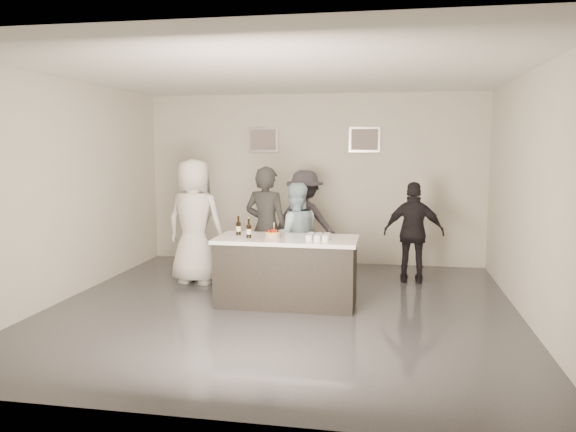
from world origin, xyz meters
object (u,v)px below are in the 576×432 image
object	(u,v)px
beer_bottle_b	(249,228)
person_guest_left	(195,222)
person_main_blue	(295,236)
beer_bottle_a	(238,225)
person_guest_right	(414,232)
bar_counter	(287,271)
cake	(273,235)
person_main_black	(266,228)
person_guest_back	(305,222)

from	to	relation	value
beer_bottle_b	person_guest_left	distance (m)	1.51
beer_bottle_b	person_main_blue	bearing A→B (deg)	65.26
beer_bottle_b	beer_bottle_a	bearing A→B (deg)	132.46
person_main_blue	person_guest_right	size ratio (longest dim) A/B	1.01
beer_bottle_b	person_guest_right	distance (m)	2.75
bar_counter	cake	distance (m)	0.52
cake	person_main_black	xyz separation A→B (m)	(-0.26, 0.78, -0.03)
person_main_blue	person_guest_right	distance (m)	1.86
beer_bottle_a	person_guest_back	distance (m)	1.85
beer_bottle_a	person_guest_right	bearing A→B (deg)	31.30
person_guest_left	person_guest_back	size ratio (longest dim) A/B	1.12
cake	person_guest_right	distance (m)	2.47
cake	person_main_blue	distance (m)	0.93
person_main_blue	person_guest_back	world-z (taller)	person_guest_back
cake	person_main_black	distance (m)	0.82
person_main_black	person_guest_right	bearing A→B (deg)	-145.95
person_main_blue	person_guest_back	xyz separation A→B (m)	(-0.01, 0.98, 0.07)
person_guest_left	beer_bottle_a	bearing A→B (deg)	147.82
person_main_blue	person_guest_back	distance (m)	0.98
beer_bottle_b	person_guest_back	size ratio (longest dim) A/B	0.15
cake	beer_bottle_a	distance (m)	0.54
cake	beer_bottle_a	world-z (taller)	beer_bottle_a
person_guest_back	beer_bottle_b	bearing A→B (deg)	90.46
person_guest_right	person_guest_back	distance (m)	1.76
person_guest_back	cake	bearing A→B (deg)	99.09
bar_counter	beer_bottle_a	bearing A→B (deg)	171.60
beer_bottle_b	person_guest_left	world-z (taller)	person_guest_left
cake	person_guest_left	bearing A→B (deg)	146.05
beer_bottle_b	person_main_blue	distance (m)	1.10
person_main_blue	cake	bearing A→B (deg)	62.40
bar_counter	person_guest_right	distance (m)	2.32
person_guest_left	person_main_blue	bearing A→B (deg)	-172.59
person_main_black	person_guest_back	size ratio (longest dim) A/B	1.06
beer_bottle_a	person_guest_right	size ratio (longest dim) A/B	0.17
cake	person_guest_left	size ratio (longest dim) A/B	0.11
beer_bottle_a	person_guest_left	distance (m)	1.21
person_guest_left	bar_counter	bearing A→B (deg)	159.64
beer_bottle_a	beer_bottle_b	world-z (taller)	same
person_main_black	beer_bottle_a	bearing A→B (deg)	81.54
beer_bottle_b	bar_counter	bearing A→B (deg)	13.73
bar_counter	person_main_blue	xyz separation A→B (m)	(-0.03, 0.85, 0.33)
beer_bottle_a	beer_bottle_b	distance (m)	0.30
beer_bottle_b	person_guest_right	bearing A→B (deg)	37.39
bar_counter	person_main_blue	distance (m)	0.92
person_main_blue	beer_bottle_a	bearing A→B (deg)	30.57
beer_bottle_b	person_guest_left	xyz separation A→B (m)	(-1.11, 1.02, -0.08)
beer_bottle_b	person_guest_back	distance (m)	2.01
person_main_black	person_main_blue	world-z (taller)	person_main_black
cake	person_guest_back	size ratio (longest dim) A/B	0.12
person_main_black	person_guest_left	bearing A→B (deg)	4.47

